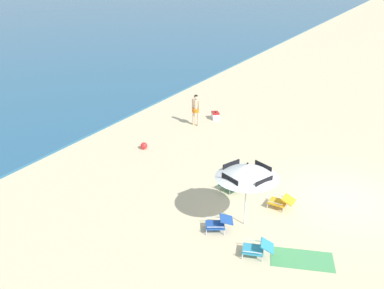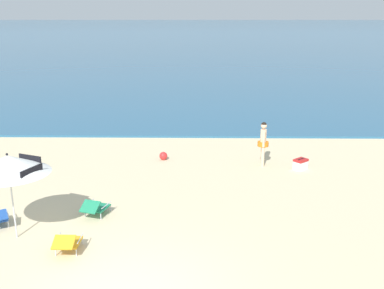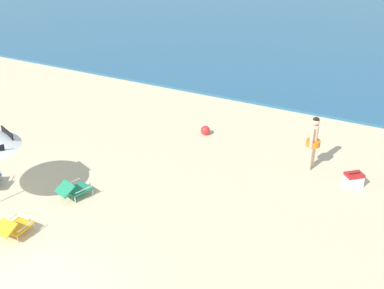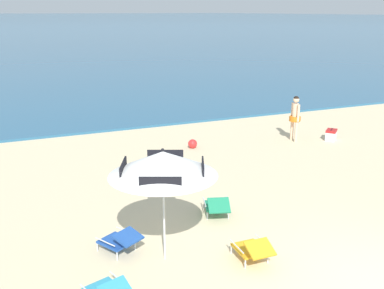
{
  "view_description": "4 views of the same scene",
  "coord_description": "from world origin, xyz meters",
  "px_view_note": "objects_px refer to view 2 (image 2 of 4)",
  "views": [
    {
      "loc": [
        -14.11,
        -1.73,
        7.97
      ],
      "look_at": [
        -0.37,
        6.13,
        0.99
      ],
      "focal_mm": 39.25,
      "sensor_mm": 36.0,
      "label": 1
    },
    {
      "loc": [
        1.42,
        -7.47,
        5.41
      ],
      "look_at": [
        1.21,
        5.96,
        1.49
      ],
      "focal_mm": 41.0,
      "sensor_mm": 36.0,
      "label": 2
    },
    {
      "loc": [
        6.5,
        -4.83,
        7.54
      ],
      "look_at": [
        0.59,
        6.82,
        0.71
      ],
      "focal_mm": 46.29,
      "sensor_mm": 36.0,
      "label": 3
    },
    {
      "loc": [
        -5.58,
        -4.54,
        4.62
      ],
      "look_at": [
        -0.65,
        7.29,
        0.67
      ],
      "focal_mm": 40.78,
      "sensor_mm": 36.0,
      "label": 4
    }
  ],
  "objects_px": {
    "lounge_chair_spare_folded": "(95,207)",
    "beach_ball": "(163,156)",
    "beach_umbrella_striped_main": "(8,164)",
    "person_standing_near_shore": "(263,141)",
    "lounge_chair_facing_sea": "(67,242)",
    "cooler_box": "(301,164)"
  },
  "relations": [
    {
      "from": "lounge_chair_spare_folded",
      "to": "beach_ball",
      "type": "bearing_deg",
      "value": 73.49
    },
    {
      "from": "beach_umbrella_striped_main",
      "to": "lounge_chair_spare_folded",
      "type": "height_order",
      "value": "beach_umbrella_striped_main"
    },
    {
      "from": "lounge_chair_spare_folded",
      "to": "person_standing_near_shore",
      "type": "bearing_deg",
      "value": 40.3
    },
    {
      "from": "lounge_chair_facing_sea",
      "to": "person_standing_near_shore",
      "type": "bearing_deg",
      "value": 49.7
    },
    {
      "from": "cooler_box",
      "to": "person_standing_near_shore",
      "type": "bearing_deg",
      "value": 161.22
    },
    {
      "from": "beach_umbrella_striped_main",
      "to": "lounge_chair_spare_folded",
      "type": "distance_m",
      "value": 2.73
    },
    {
      "from": "person_standing_near_shore",
      "to": "beach_ball",
      "type": "distance_m",
      "value": 3.93
    },
    {
      "from": "lounge_chair_facing_sea",
      "to": "lounge_chair_spare_folded",
      "type": "relative_size",
      "value": 0.88
    },
    {
      "from": "lounge_chair_facing_sea",
      "to": "cooler_box",
      "type": "xyz_separation_m",
      "value": [
        6.86,
        6.05,
        -0.07
      ]
    },
    {
      "from": "person_standing_near_shore",
      "to": "beach_ball",
      "type": "bearing_deg",
      "value": 170.96
    },
    {
      "from": "person_standing_near_shore",
      "to": "lounge_chair_facing_sea",
      "type": "bearing_deg",
      "value": -130.3
    },
    {
      "from": "lounge_chair_facing_sea",
      "to": "person_standing_near_shore",
      "type": "relative_size",
      "value": 0.53
    },
    {
      "from": "person_standing_near_shore",
      "to": "beach_ball",
      "type": "xyz_separation_m",
      "value": [
        -3.8,
        0.6,
        -0.81
      ]
    },
    {
      "from": "beach_umbrella_striped_main",
      "to": "cooler_box",
      "type": "height_order",
      "value": "beach_umbrella_striped_main"
    },
    {
      "from": "person_standing_near_shore",
      "to": "cooler_box",
      "type": "height_order",
      "value": "person_standing_near_shore"
    },
    {
      "from": "beach_umbrella_striped_main",
      "to": "beach_ball",
      "type": "height_order",
      "value": "beach_umbrella_striped_main"
    },
    {
      "from": "lounge_chair_facing_sea",
      "to": "person_standing_near_shore",
      "type": "xyz_separation_m",
      "value": [
        5.52,
        6.51,
        0.7
      ]
    },
    {
      "from": "beach_umbrella_striped_main",
      "to": "beach_ball",
      "type": "relative_size",
      "value": 7.92
    },
    {
      "from": "lounge_chair_spare_folded",
      "to": "person_standing_near_shore",
      "type": "relative_size",
      "value": 0.6
    },
    {
      "from": "person_standing_near_shore",
      "to": "lounge_chair_spare_folded",
      "type": "bearing_deg",
      "value": -139.7
    },
    {
      "from": "lounge_chair_spare_folded",
      "to": "cooler_box",
      "type": "relative_size",
      "value": 1.67
    },
    {
      "from": "beach_umbrella_striped_main",
      "to": "lounge_chair_facing_sea",
      "type": "distance_m",
      "value": 2.39
    }
  ]
}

